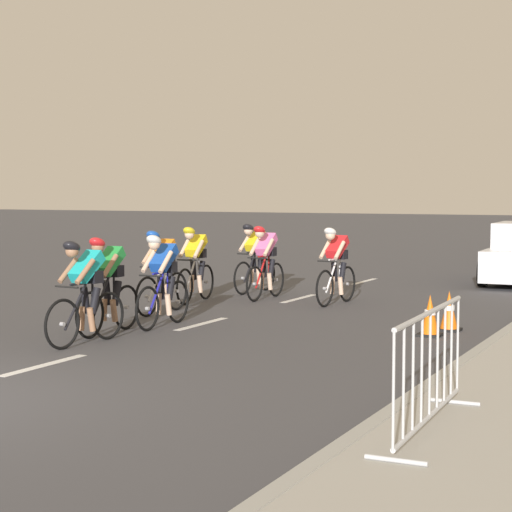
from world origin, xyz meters
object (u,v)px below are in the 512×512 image
Objects in this scene: cyclist_sixth at (265,261)px; traffic_cone_mid at (430,316)px; cyclist_fourth at (161,271)px; traffic_cone_near at (449,312)px; cyclist_second at (108,284)px; cyclist_eighth at (254,257)px; crowd_barrier_front at (430,371)px; cyclist_seventh at (336,265)px; cyclist_lead at (85,291)px; cyclist_third at (162,279)px; cyclist_fifth at (195,263)px.

cyclist_sixth is 2.69× the size of traffic_cone_mid.
cyclist_fourth is 2.69× the size of traffic_cone_near.
cyclist_eighth is (-0.55, 6.14, 0.00)m from cyclist_second.
cyclist_sixth reaches higher than crowd_barrier_front.
traffic_cone_near is at bearing 78.62° from traffic_cone_mid.
cyclist_seventh is at bearing -5.22° from cyclist_sixth.
traffic_cone_near is (-1.49, 6.40, -0.34)m from crowd_barrier_front.
cyclist_third is (0.08, 1.94, 0.00)m from cyclist_lead.
cyclist_seventh reaches higher than crowd_barrier_front.
cyclist_lead is 2.69× the size of traffic_cone_near.
cyclist_fifth and cyclist_eighth have the same top height.
cyclist_sixth is at bearing 92.43° from cyclist_third.
cyclist_third is 1.62m from cyclist_fourth.
cyclist_fourth is at bearing -131.23° from cyclist_seventh.
cyclist_second is 5.02m from traffic_cone_mid.
cyclist_fourth is at bearing 102.76° from cyclist_second.
cyclist_sixth is (0.18, 5.18, 0.00)m from cyclist_second.
cyclist_lead and cyclist_fourth have the same top height.
cyclist_fifth and cyclist_sixth have the same top height.
cyclist_third is 2.69× the size of traffic_cone_mid.
cyclist_lead is 5.74m from traffic_cone_near.
cyclist_fifth reaches higher than traffic_cone_mid.
traffic_cone_near is (4.67, 2.74, -0.48)m from cyclist_second.
cyclist_second is at bearing 106.49° from cyclist_lead.
cyclist_sixth is (-0.09, 6.12, 0.00)m from cyclist_lead.
cyclist_lead is 6.48m from crowd_barrier_front.
cyclist_second and cyclist_fourth have the same top height.
cyclist_second is 6.17m from cyclist_eighth.
cyclist_second is at bearing -109.76° from cyclist_seventh.
cyclist_sixth is 0.74× the size of crowd_barrier_front.
cyclist_third is 5.21m from cyclist_eighth.
cyclist_third is at bearing 70.38° from cyclist_second.
crowd_barrier_front is at bearing -74.29° from traffic_cone_mid.
cyclist_seventh is 2.69× the size of traffic_cone_near.
cyclist_fifth is (-1.12, 5.01, 0.00)m from cyclist_lead.
cyclist_third is 4.34m from traffic_cone_mid.
cyclist_sixth is 5.36m from traffic_cone_mid.
cyclist_second and cyclist_third have the same top height.
cyclist_lead and cyclist_eighth have the same top height.
cyclist_lead is at bearing -76.17° from cyclist_fourth.
traffic_cone_near is (5.51, -1.34, -0.48)m from cyclist_fifth.
cyclist_lead and cyclist_fifth have the same top height.
cyclist_fourth and cyclist_sixth have the same top height.
cyclist_second is 2.42m from cyclist_fourth.
cyclist_third and cyclist_eighth have the same top height.
cyclist_seventh and cyclist_eighth have the same top height.
traffic_cone_mid is at bearing -3.05° from cyclist_fourth.
cyclist_fifth is (-0.31, 1.72, 0.00)m from cyclist_fourth.
crowd_barrier_front is at bearing -47.86° from cyclist_fifth.
cyclist_sixth is at bearing 174.78° from cyclist_seventh.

